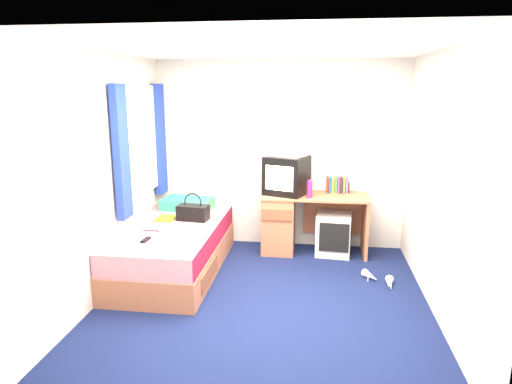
# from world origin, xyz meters

# --- Properties ---
(ground) EXTENTS (3.40, 3.40, 0.00)m
(ground) POSITION_xyz_m (0.00, 0.00, 0.00)
(ground) COLOR #0C1438
(ground) RESTS_ON ground
(room_shell) EXTENTS (3.40, 3.40, 3.40)m
(room_shell) POSITION_xyz_m (0.00, 0.00, 1.45)
(room_shell) COLOR white
(room_shell) RESTS_ON ground
(bed) EXTENTS (1.01, 2.00, 0.54)m
(bed) POSITION_xyz_m (-1.10, 0.59, 0.27)
(bed) COLOR #B26B4A
(bed) RESTS_ON ground
(pillow) EXTENTS (0.66, 0.46, 0.13)m
(pillow) POSITION_xyz_m (-1.14, 1.32, 0.61)
(pillow) COLOR #1A6EA9
(pillow) RESTS_ON bed
(desk) EXTENTS (1.30, 0.55, 0.75)m
(desk) POSITION_xyz_m (0.20, 1.44, 0.41)
(desk) COLOR #B26B4A
(desk) RESTS_ON ground
(storage_cube) EXTENTS (0.45, 0.45, 0.53)m
(storage_cube) POSITION_xyz_m (0.72, 1.39, 0.26)
(storage_cube) COLOR silver
(storage_cube) RESTS_ON ground
(crt_tv) EXTENTS (0.60, 0.58, 0.48)m
(crt_tv) POSITION_xyz_m (0.11, 1.44, 0.99)
(crt_tv) COLOR black
(crt_tv) RESTS_ON desk
(vcr) EXTENTS (0.50, 0.43, 0.08)m
(vcr) POSITION_xyz_m (0.11, 1.44, 1.27)
(vcr) COLOR silver
(vcr) RESTS_ON crt_tv
(book_row) EXTENTS (0.27, 0.13, 0.20)m
(book_row) POSITION_xyz_m (0.74, 1.60, 0.85)
(book_row) COLOR maroon
(book_row) RESTS_ON desk
(picture_frame) EXTENTS (0.03, 0.12, 0.14)m
(picture_frame) POSITION_xyz_m (0.88, 1.63, 0.82)
(picture_frame) COLOR black
(picture_frame) RESTS_ON desk
(pink_water_bottle) EXTENTS (0.07, 0.07, 0.20)m
(pink_water_bottle) POSITION_xyz_m (0.40, 1.26, 0.85)
(pink_water_bottle) COLOR #E6206A
(pink_water_bottle) RESTS_ON desk
(aerosol_can) EXTENTS (0.06, 0.06, 0.16)m
(aerosol_can) POSITION_xyz_m (0.36, 1.47, 0.83)
(aerosol_can) COLOR silver
(aerosol_can) RESTS_ON desk
(handbag) EXTENTS (0.37, 0.24, 0.32)m
(handbag) POSITION_xyz_m (-0.94, 0.85, 0.64)
(handbag) COLOR black
(handbag) RESTS_ON bed
(towel) EXTENTS (0.36, 0.32, 0.10)m
(towel) POSITION_xyz_m (-0.97, 0.26, 0.59)
(towel) COLOR white
(towel) RESTS_ON bed
(magazine) EXTENTS (0.21, 0.28, 0.01)m
(magazine) POSITION_xyz_m (-1.27, 0.84, 0.55)
(magazine) COLOR yellow
(magazine) RESTS_ON bed
(water_bottle) EXTENTS (0.20, 0.08, 0.07)m
(water_bottle) POSITION_xyz_m (-1.27, 0.40, 0.58)
(water_bottle) COLOR silver
(water_bottle) RESTS_ON bed
(colour_swatch_fan) EXTENTS (0.23, 0.11, 0.01)m
(colour_swatch_fan) POSITION_xyz_m (-1.06, -0.01, 0.55)
(colour_swatch_fan) COLOR orange
(colour_swatch_fan) RESTS_ON bed
(remote_control) EXTENTS (0.06, 0.16, 0.02)m
(remote_control) POSITION_xyz_m (-1.22, 0.07, 0.55)
(remote_control) COLOR black
(remote_control) RESTS_ON bed
(window_assembly) EXTENTS (0.11, 1.42, 1.40)m
(window_assembly) POSITION_xyz_m (-1.55, 0.90, 1.42)
(window_assembly) COLOR silver
(window_assembly) RESTS_ON room_shell
(white_heels) EXTENTS (0.34, 0.39, 0.09)m
(white_heels) POSITION_xyz_m (1.19, 0.56, 0.04)
(white_heels) COLOR silver
(white_heels) RESTS_ON ground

